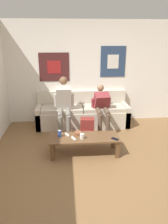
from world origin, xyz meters
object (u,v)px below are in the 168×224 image
couch (83,114)px  pillar_candle (82,136)px  person_seated_teen (102,106)px  game_controller_near_right (67,135)px  backpack (87,129)px  ceramic_bowl (78,133)px  person_seated_adult (64,104)px  coffee_table (84,140)px  game_controller_near_left (74,138)px  cell_phone (115,139)px  drink_can_blue (60,134)px

couch → pillar_candle: 1.55m
person_seated_teen → game_controller_near_right: bearing=-129.3°
couch → game_controller_near_right: couch is taller
backpack → ceramic_bowl: backpack is taller
person_seated_adult → game_controller_near_right: size_ratio=8.80×
coffee_table → game_controller_near_right: game_controller_near_right is taller
person_seated_teen → game_controller_near_left: 1.41m
pillar_candle → cell_phone: bearing=-6.7°
person_seated_adult → ceramic_bowl: person_seated_adult is taller
ceramic_bowl → drink_can_blue: size_ratio=1.21×
coffee_table → drink_can_blue: 0.48m
couch → cell_phone: (0.48, -1.62, 0.07)m
person_seated_adult → cell_phone: 1.58m
coffee_table → backpack: backpack is taller
pillar_candle → couch: bearing=85.3°
game_controller_near_left → cell_phone: (0.76, -0.07, -0.01)m
coffee_table → ceramic_bowl: ceramic_bowl is taller
person_seated_adult → game_controller_near_right: bearing=-86.9°
coffee_table → pillar_candle: bearing=-122.6°
game_controller_near_right → cell_phone: game_controller_near_right is taller
couch → person_seated_teen: person_seated_teen is taller
person_seated_adult → person_seated_teen: (0.89, 0.02, -0.10)m
couch → coffee_table: size_ratio=1.73×
ceramic_bowl → pillar_candle: size_ratio=1.42×
person_seated_teen → ceramic_bowl: bearing=-121.8°
person_seated_adult → game_controller_near_left: size_ratio=8.80×
person_seated_adult → game_controller_near_left: (0.17, -1.17, -0.33)m
backpack → couch: bearing=92.9°
drink_can_blue → cell_phone: size_ratio=0.86×
couch → coffee_table: couch is taller
game_controller_near_left → person_seated_adult: bearing=98.3°
game_controller_near_left → ceramic_bowl: bearing=63.1°
ceramic_bowl → person_seated_adult: bearing=105.0°
coffee_table → ceramic_bowl: bearing=134.9°
couch → pillar_candle: (-0.13, -1.55, 0.11)m
person_seated_teen → backpack: (-0.39, -0.45, -0.37)m
coffee_table → game_controller_near_left: bearing=-159.4°
person_seated_teen → drink_can_blue: size_ratio=8.61×
person_seated_adult → cell_phone: size_ratio=8.84×
drink_can_blue → cell_phone: 1.04m
ceramic_bowl → drink_can_blue: drink_can_blue is taller
ceramic_bowl → game_controller_near_left: ceramic_bowl is taller
ceramic_bowl → game_controller_near_right: bearing=-176.6°
game_controller_near_right → couch: bearing=73.7°
couch → person_seated_adult: person_seated_adult is taller
person_seated_adult → couch: bearing=39.7°
game_controller_near_left → game_controller_near_right: bearing=123.7°
couch → backpack: couch is taller
backpack → ceramic_bowl: size_ratio=3.12×
backpack → game_controller_near_left: 0.82m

